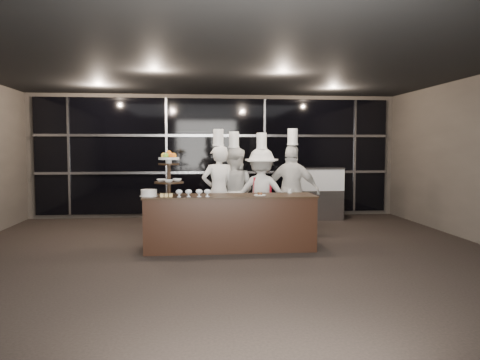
{
  "coord_description": "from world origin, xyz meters",
  "views": [
    {
      "loc": [
        -0.55,
        -6.54,
        1.71
      ],
      "look_at": [
        0.25,
        1.47,
        1.15
      ],
      "focal_mm": 35.0,
      "sensor_mm": 36.0,
      "label": 1
    }
  ],
  "objects": [
    {
      "name": "chef_a",
      "position": [
        -0.09,
        2.14,
        0.9
      ],
      "size": [
        0.71,
        0.54,
        2.05
      ],
      "color": "white",
      "rests_on": "ground"
    },
    {
      "name": "layer_cake",
      "position": [
        -1.28,
        1.12,
        0.97
      ],
      "size": [
        0.3,
        0.3,
        0.11
      ],
      "color": "white",
      "rests_on": "buffet_counter"
    },
    {
      "name": "chef_b",
      "position": [
        0.22,
        2.37,
        0.87
      ],
      "size": [
        1.02,
        0.91,
        2.01
      ],
      "color": "silver",
      "rests_on": "ground"
    },
    {
      "name": "display_stand",
      "position": [
        -0.95,
        1.17,
        1.34
      ],
      "size": [
        0.48,
        0.48,
        0.74
      ],
      "color": "black",
      "rests_on": "buffet_counter"
    },
    {
      "name": "chef_c",
      "position": [
        0.73,
        2.18,
        0.85
      ],
      "size": [
        1.19,
        0.83,
        1.99
      ],
      "color": "silver",
      "rests_on": "ground"
    },
    {
      "name": "room",
      "position": [
        0.0,
        0.0,
        1.5
      ],
      "size": [
        10.0,
        10.0,
        10.0
      ],
      "color": "black",
      "rests_on": "ground"
    },
    {
      "name": "buffet_counter",
      "position": [
        0.05,
        1.17,
        0.47
      ],
      "size": [
        2.84,
        0.74,
        0.92
      ],
      "color": "black",
      "rests_on": "ground"
    },
    {
      "name": "window_wall",
      "position": [
        0.0,
        4.94,
        1.5
      ],
      "size": [
        8.6,
        0.1,
        2.8
      ],
      "color": "black",
      "rests_on": "ground"
    },
    {
      "name": "small_plate",
      "position": [
        0.54,
        1.07,
        0.94
      ],
      "size": [
        0.2,
        0.2,
        0.05
      ],
      "color": "white",
      "rests_on": "buffet_counter"
    },
    {
      "name": "compotes",
      "position": [
        -0.55,
        0.95,
        1.0
      ],
      "size": [
        0.56,
        0.11,
        0.12
      ],
      "color": "silver",
      "rests_on": "buffet_counter"
    },
    {
      "name": "pastry_squares",
      "position": [
        -0.99,
        1.0,
        0.95
      ],
      "size": [
        0.2,
        0.13,
        0.05
      ],
      "color": "#F8CF79",
      "rests_on": "buffet_counter"
    },
    {
      "name": "chef_d",
      "position": [
        1.3,
        2.07,
        0.9
      ],
      "size": [
        1.12,
        0.83,
        2.06
      ],
      "color": "silver",
      "rests_on": "ground"
    },
    {
      "name": "display_case",
      "position": [
        2.28,
        4.3,
        0.69
      ],
      "size": [
        1.37,
        0.6,
        1.24
      ],
      "color": "#A5A5AA",
      "rests_on": "ground"
    },
    {
      "name": "chef_cup",
      "position": [
        1.11,
        1.42,
        0.96
      ],
      "size": [
        0.08,
        0.08,
        0.07
      ],
      "primitive_type": "cylinder",
      "color": "white",
      "rests_on": "buffet_counter"
    }
  ]
}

